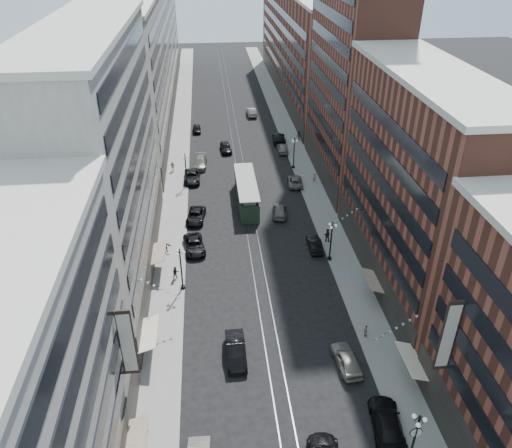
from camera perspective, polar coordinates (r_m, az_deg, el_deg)
name	(u,v)px	position (r m, az deg, el deg)	size (l,w,h in m)	color
ground	(241,171)	(87.14, -1.73, 6.11)	(220.00, 220.00, 0.00)	black
sidewalk_west	(179,150)	(96.28, -8.79, 8.31)	(4.00, 180.00, 0.15)	gray
sidewalk_east	(294,146)	(97.48, 4.37, 8.88)	(4.00, 180.00, 0.15)	gray
rail_west	(233,149)	(96.24, -2.59, 8.60)	(0.12, 180.00, 0.02)	#2D2D33
rail_east	(241,148)	(96.32, -1.75, 8.63)	(0.12, 180.00, 0.02)	#2D2D33
building_west_mid	(103,165)	(57.81, -17.04, 6.49)	(8.00, 36.00, 28.00)	#A7A094
building_west_far	(151,51)	(117.85, -11.96, 18.82)	(8.00, 90.00, 26.00)	#A7A094
building_east_mid	(416,188)	(57.47, 17.77, 3.99)	(8.00, 30.00, 24.00)	brown
building_east_tower	(355,48)	(79.65, 11.27, 19.12)	(8.00, 26.00, 42.00)	brown
building_east_far	(297,44)	(128.23, 4.67, 19.85)	(8.00, 72.00, 24.00)	brown
lamppost_sw_far	(181,267)	(57.80, -8.56, -4.94)	(1.03, 1.14, 5.52)	black
lamppost_sw_mid	(186,169)	(81.24, -8.02, 6.28)	(1.03, 1.14, 5.52)	black
lamppost_se_near	(415,437)	(43.07, 17.70, -22.16)	(1.08, 1.14, 5.52)	black
lamppost_se_far	(331,240)	(62.66, 8.57, -1.81)	(1.03, 1.14, 5.52)	black
lamppost_se_mid	(294,152)	(86.93, 4.36, 8.20)	(1.03, 1.14, 5.52)	black
streetcar	(246,193)	(75.97, -1.10, 3.58)	(2.93, 13.23, 3.66)	#243927
car_2	(194,245)	(65.71, -7.06, -2.41)	(2.51, 5.45, 1.52)	black
car_3	(387,422)	(46.41, 14.73, -21.03)	(2.41, 5.94, 1.72)	black
car_4	(346,359)	(50.44, 10.30, -14.98)	(1.99, 4.95, 1.68)	gray
car_5	(236,350)	(50.49, -2.33, -14.22)	(1.87, 5.37, 1.77)	black
pedestrian_1	(144,424)	(45.80, -12.63, -21.45)	(0.77, 0.42, 1.57)	beige
pedestrian_2	(176,273)	(60.60, -9.16, -5.54)	(0.83, 0.45, 1.71)	black
pedestrian_4	(366,331)	(53.60, 12.44, -11.82)	(0.87, 0.40, 1.49)	#B3A595
car_7	(196,216)	(72.26, -6.89, 0.93)	(2.44, 5.28, 1.47)	black
car_8	(200,162)	(88.81, -6.43, 7.01)	(2.30, 5.67, 1.64)	#66665B
car_9	(197,129)	(104.91, -6.80, 10.75)	(1.63, 4.06, 1.38)	black
car_10	(315,244)	(65.92, 6.71, -2.28)	(1.56, 4.47, 1.47)	black
car_11	(295,181)	(82.07, 4.48, 4.90)	(2.28, 4.95, 1.38)	slate
car_12	(279,138)	(99.06, 2.64, 9.79)	(2.41, 5.92, 1.72)	black
car_13	(226,147)	(94.79, -3.48, 8.74)	(1.94, 4.83, 1.65)	black
car_14	(251,112)	(113.88, -0.52, 12.70)	(1.82, 5.23, 1.72)	gray
pedestrian_5	(165,246)	(65.71, -10.36, -2.47)	(1.57, 0.45, 1.69)	black
pedestrian_6	(173,166)	(87.44, -9.51, 6.51)	(1.02, 0.47, 1.75)	#ADA88F
pedestrian_7	(327,235)	(67.32, 8.12, -1.26)	(0.92, 0.50, 1.89)	black
pedestrian_8	(314,177)	(82.78, 6.67, 5.30)	(0.66, 0.43, 1.80)	#B2A593
pedestrian_9	(299,136)	(99.86, 4.93, 10.03)	(1.21, 0.50, 1.87)	black
car_extra_0	(280,210)	(73.10, 2.71, 1.60)	(1.96, 4.86, 1.66)	#656359
car_extra_1	(192,177)	(83.82, -7.33, 5.40)	(2.61, 5.66, 1.57)	black
car_extra_2	(283,148)	(94.52, 3.07, 8.67)	(1.89, 4.70, 1.60)	gray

